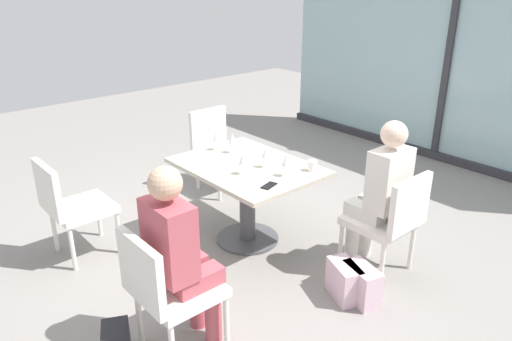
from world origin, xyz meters
name	(u,v)px	position (x,y,z in m)	size (l,w,h in m)	color
ground_plane	(248,239)	(0.00, 0.00, 0.00)	(12.00, 12.00, 0.00)	gray
window_wall_backdrop	(448,64)	(0.00, 3.20, 1.21)	(4.91, 0.10, 2.70)	#96B7BC
dining_table_main	(247,185)	(0.00, 0.00, 0.54)	(1.21, 0.90, 0.73)	#BCB29E
chair_far_right	(390,218)	(1.12, 0.50, 0.50)	(0.50, 0.46, 0.87)	silver
chair_front_right	(166,286)	(0.75, -1.27, 0.50)	(0.46, 0.50, 0.87)	silver
chair_far_left	(217,145)	(-1.12, 0.50, 0.50)	(0.50, 0.46, 0.87)	silver
chair_front_left	(70,203)	(-0.75, -1.27, 0.50)	(0.46, 0.50, 0.87)	silver
person_far_right	(381,189)	(1.01, 0.50, 0.70)	(0.39, 0.34, 1.26)	silver
person_front_right	(179,251)	(0.75, -1.16, 0.70)	(0.34, 0.39, 1.26)	#B24C56
wine_glass_0	(232,139)	(-0.31, 0.09, 0.86)	(0.07, 0.07, 0.18)	silver
wine_glass_1	(243,159)	(0.14, -0.16, 0.86)	(0.07, 0.07, 0.18)	silver
wine_glass_2	(266,153)	(0.15, 0.08, 0.86)	(0.07, 0.07, 0.18)	silver
wine_glass_3	(217,136)	(-0.47, 0.03, 0.86)	(0.07, 0.07, 0.18)	silver
wine_glass_4	(286,161)	(0.39, 0.08, 0.86)	(0.07, 0.07, 0.18)	silver
coffee_cup	(312,166)	(0.45, 0.32, 0.78)	(0.08, 0.08, 0.09)	white
cell_phone_on_table	(269,186)	(0.45, -0.16, 0.73)	(0.07, 0.14, 0.01)	black
handbag_0	(361,284)	(1.22, 0.06, 0.14)	(0.30, 0.16, 0.28)	beige
handbag_2	(344,281)	(1.11, 0.00, 0.14)	(0.30, 0.16, 0.28)	beige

